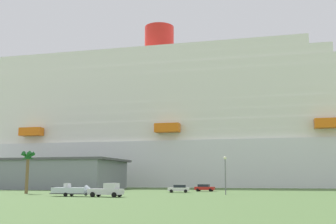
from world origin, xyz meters
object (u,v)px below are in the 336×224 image
cruise_ship (236,131)px  small_boat_on_trailer (74,191)px  street_lamp (225,169)px  parked_car_white_van (179,189)px  pickup_truck (107,190)px  parked_car_red_hatchback (204,188)px  palm_tree (28,161)px

cruise_ship → small_boat_on_trailer: size_ratio=28.53×
street_lamp → parked_car_white_van: bearing=138.3°
small_boat_on_trailer → street_lamp: bearing=28.3°
pickup_truck → parked_car_red_hatchback: 33.27m
cruise_ship → parked_car_white_van: bearing=-97.1°
small_boat_on_trailer → palm_tree: 17.93m
small_boat_on_trailer → pickup_truck: bearing=-3.8°
parked_car_white_van → small_boat_on_trailer: bearing=-119.6°
cruise_ship → palm_tree: bearing=-115.7°
palm_tree → parked_car_white_van: bearing=26.1°
street_lamp → parked_car_red_hatchback: street_lamp is taller
cruise_ship → parked_car_white_van: (-7.18, -58.05, -18.22)m
cruise_ship → pickup_truck: 83.87m
palm_tree → parked_car_white_van: size_ratio=1.73×
palm_tree → small_boat_on_trailer: bearing=-31.5°
small_boat_on_trailer → palm_tree: size_ratio=1.05×
cruise_ship → street_lamp: bearing=-86.9°
street_lamp → parked_car_white_van: street_lamp is taller
cruise_ship → palm_tree: cruise_ship is taller
pickup_truck → parked_car_white_van: (6.64, 22.69, -0.21)m
pickup_truck → street_lamp: bearing=36.8°
parked_car_red_hatchback → parked_car_white_van: size_ratio=0.96×
pickup_truck → palm_tree: bearing=155.6°
cruise_ship → parked_car_red_hatchback: size_ratio=54.30×
small_boat_on_trailer → parked_car_white_van: 25.63m
pickup_truck → parked_car_white_van: 23.65m
palm_tree → parked_car_white_van: palm_tree is taller
pickup_truck → small_boat_on_trailer: bearing=176.2°
street_lamp → parked_car_white_van: 14.96m
parked_car_red_hatchback → small_boat_on_trailer: bearing=-118.0°
cruise_ship → parked_car_red_hatchback: cruise_ship is taller
pickup_truck → palm_tree: size_ratio=0.70×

